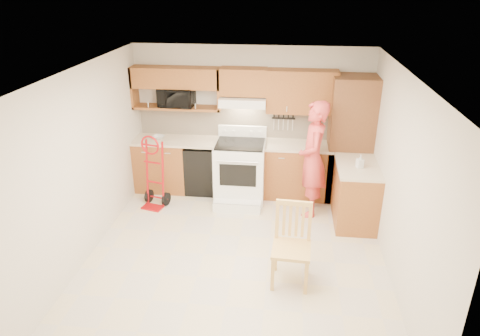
% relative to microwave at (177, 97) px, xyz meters
% --- Properties ---
extents(floor, '(4.00, 4.50, 0.02)m').
position_rel_microwave_xyz_m(floor, '(1.25, -2.08, -1.66)').
color(floor, beige).
rests_on(floor, ground).
extents(ceiling, '(4.00, 4.50, 0.02)m').
position_rel_microwave_xyz_m(ceiling, '(1.25, -2.08, 0.86)').
color(ceiling, white).
rests_on(ceiling, ground).
extents(wall_back, '(4.00, 0.02, 2.50)m').
position_rel_microwave_xyz_m(wall_back, '(1.25, 0.17, -0.40)').
color(wall_back, beige).
rests_on(wall_back, ground).
extents(wall_front, '(4.00, 0.02, 2.50)m').
position_rel_microwave_xyz_m(wall_front, '(1.25, -4.34, -0.40)').
color(wall_front, beige).
rests_on(wall_front, ground).
extents(wall_left, '(0.02, 4.50, 2.50)m').
position_rel_microwave_xyz_m(wall_left, '(-0.76, -2.08, -0.40)').
color(wall_left, beige).
rests_on(wall_left, ground).
extents(wall_right, '(0.02, 4.50, 2.50)m').
position_rel_microwave_xyz_m(wall_right, '(3.26, -2.08, -0.40)').
color(wall_right, beige).
rests_on(wall_right, ground).
extents(backsplash, '(3.92, 0.03, 0.55)m').
position_rel_microwave_xyz_m(backsplash, '(1.25, 0.15, -0.45)').
color(backsplash, beige).
rests_on(backsplash, wall_back).
extents(lower_cab_left, '(0.90, 0.60, 0.90)m').
position_rel_microwave_xyz_m(lower_cab_left, '(-0.30, -0.14, -1.20)').
color(lower_cab_left, brown).
rests_on(lower_cab_left, ground).
extents(dishwasher, '(0.60, 0.60, 0.85)m').
position_rel_microwave_xyz_m(dishwasher, '(0.45, -0.14, -1.23)').
color(dishwasher, black).
rests_on(dishwasher, ground).
extents(lower_cab_right, '(1.14, 0.60, 0.90)m').
position_rel_microwave_xyz_m(lower_cab_right, '(2.08, -0.14, -1.20)').
color(lower_cab_right, brown).
rests_on(lower_cab_right, ground).
extents(countertop_left, '(1.50, 0.63, 0.04)m').
position_rel_microwave_xyz_m(countertop_left, '(0.00, -0.13, -0.73)').
color(countertop_left, beige).
rests_on(countertop_left, lower_cab_left).
extents(countertop_right, '(1.14, 0.63, 0.04)m').
position_rel_microwave_xyz_m(countertop_right, '(2.08, -0.13, -0.73)').
color(countertop_right, beige).
rests_on(countertop_right, lower_cab_right).
extents(cab_return_right, '(0.60, 1.00, 0.90)m').
position_rel_microwave_xyz_m(cab_return_right, '(2.95, -0.94, -1.20)').
color(cab_return_right, brown).
rests_on(cab_return_right, ground).
extents(countertop_return, '(0.63, 1.00, 0.04)m').
position_rel_microwave_xyz_m(countertop_return, '(2.95, -0.94, -0.73)').
color(countertop_return, beige).
rests_on(countertop_return, cab_return_right).
extents(pantry_tall, '(0.70, 0.60, 2.10)m').
position_rel_microwave_xyz_m(pantry_tall, '(2.90, -0.14, -0.60)').
color(pantry_tall, brown).
rests_on(pantry_tall, ground).
extents(upper_cab_left, '(1.50, 0.33, 0.34)m').
position_rel_microwave_xyz_m(upper_cab_left, '(0.00, 0.00, 0.33)').
color(upper_cab_left, brown).
rests_on(upper_cab_left, wall_back).
extents(upper_shelf_mw, '(1.50, 0.33, 0.04)m').
position_rel_microwave_xyz_m(upper_shelf_mw, '(0.00, 0.00, -0.18)').
color(upper_shelf_mw, brown).
rests_on(upper_shelf_mw, wall_back).
extents(upper_cab_center, '(0.76, 0.33, 0.44)m').
position_rel_microwave_xyz_m(upper_cab_center, '(1.13, 0.00, 0.29)').
color(upper_cab_center, brown).
rests_on(upper_cab_center, wall_back).
extents(upper_cab_right, '(1.14, 0.33, 0.70)m').
position_rel_microwave_xyz_m(upper_cab_right, '(2.08, 0.00, 0.15)').
color(upper_cab_right, brown).
rests_on(upper_cab_right, wall_back).
extents(range_hood, '(0.76, 0.46, 0.14)m').
position_rel_microwave_xyz_m(range_hood, '(1.13, -0.06, -0.02)').
color(range_hood, white).
rests_on(range_hood, wall_back).
extents(knife_strip, '(0.40, 0.05, 0.29)m').
position_rel_microwave_xyz_m(knife_strip, '(1.80, 0.12, -0.41)').
color(knife_strip, black).
rests_on(knife_strip, backsplash).
extents(microwave, '(0.60, 0.42, 0.32)m').
position_rel_microwave_xyz_m(microwave, '(0.00, 0.00, 0.00)').
color(microwave, black).
rests_on(microwave, upper_shelf_mw).
extents(range, '(0.82, 1.08, 1.20)m').
position_rel_microwave_xyz_m(range, '(1.12, -0.45, -1.05)').
color(range, white).
rests_on(range, ground).
extents(person, '(0.46, 0.69, 1.85)m').
position_rel_microwave_xyz_m(person, '(2.29, -0.74, -0.73)').
color(person, '#D64141').
rests_on(person, ground).
extents(hand_truck, '(0.52, 0.50, 1.12)m').
position_rel_microwave_xyz_m(hand_truck, '(-0.26, -0.82, -1.09)').
color(hand_truck, '#B60E13').
rests_on(hand_truck, ground).
extents(dining_chair, '(0.49, 0.53, 1.03)m').
position_rel_microwave_xyz_m(dining_chair, '(1.99, -2.54, -1.14)').
color(dining_chair, '#E5B957').
rests_on(dining_chair, ground).
extents(soap_bottle, '(0.11, 0.12, 0.20)m').
position_rel_microwave_xyz_m(soap_bottle, '(2.95, -1.01, -0.61)').
color(soap_bottle, white).
rests_on(soap_bottle, countertop_return).
extents(bowl, '(0.26, 0.26, 0.05)m').
position_rel_microwave_xyz_m(bowl, '(-0.33, -0.14, -0.69)').
color(bowl, white).
rests_on(bowl, countertop_left).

